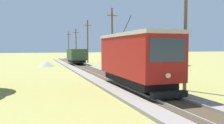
# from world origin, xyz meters

# --- Properties ---
(red_tram) EXTENTS (2.60, 8.54, 4.79)m
(red_tram) POSITION_xyz_m (0.00, 17.66, 2.19)
(red_tram) COLOR maroon
(red_tram) RESTS_ON rail_right
(freight_car) EXTENTS (2.40, 5.20, 2.31)m
(freight_car) POSITION_xyz_m (0.00, 40.49, 1.56)
(freight_car) COLOR #384C33
(freight_car) RESTS_ON rail_right
(utility_pole_near_tram) EXTENTS (1.40, 0.29, 8.35)m
(utility_pole_near_tram) POSITION_xyz_m (3.11, 16.59, 4.27)
(utility_pole_near_tram) COLOR brown
(utility_pole_near_tram) RESTS_ON ground
(utility_pole_mid) EXTENTS (1.40, 0.57, 7.88)m
(utility_pole_mid) POSITION_xyz_m (3.11, 31.91, 4.03)
(utility_pole_mid) COLOR brown
(utility_pole_mid) RESTS_ON ground
(utility_pole_far) EXTENTS (1.40, 0.27, 7.88)m
(utility_pole_far) POSITION_xyz_m (3.11, 46.24, 4.04)
(utility_pole_far) COLOR brown
(utility_pole_far) RESTS_ON ground
(utility_pole_distant) EXTENTS (1.40, 0.49, 7.18)m
(utility_pole_distant) POSITION_xyz_m (3.11, 58.75, 3.68)
(utility_pole_distant) COLOR brown
(utility_pole_distant) RESTS_ON ground
(utility_pole_horizon) EXTENTS (1.40, 0.55, 7.39)m
(utility_pole_horizon) POSITION_xyz_m (3.11, 71.01, 3.79)
(utility_pole_horizon) COLOR brown
(utility_pole_horizon) RESTS_ON ground
(gravel_pile) EXTENTS (2.66, 2.66, 0.85)m
(gravel_pile) POSITION_xyz_m (-4.63, 39.62, 0.42)
(gravel_pile) COLOR #9E998E
(gravel_pile) RESTS_ON ground
(tree_left_near) EXTENTS (3.90, 3.90, 5.97)m
(tree_left_near) POSITION_xyz_m (14.26, 37.32, 4.01)
(tree_left_near) COLOR #4C3823
(tree_left_near) RESTS_ON ground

